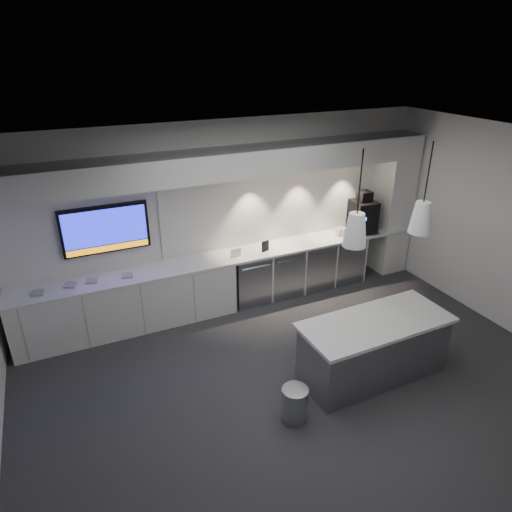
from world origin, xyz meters
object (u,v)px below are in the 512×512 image
coffee_machine (363,214)px  island (373,348)px  wall_tv (105,229)px  bin (295,404)px

coffee_machine → island: bearing=-117.8°
wall_tv → bin: wall_tv is taller
bin → coffee_machine: (2.93, 2.78, 0.98)m
wall_tv → coffee_machine: (4.44, -0.25, -0.36)m
bin → island: bearing=12.0°
wall_tv → coffee_machine: size_ratio=1.70×
wall_tv → coffee_machine: bearing=-3.2°
island → bin: bearing=-169.1°
wall_tv → bin: 3.64m
island → bin: 1.36m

